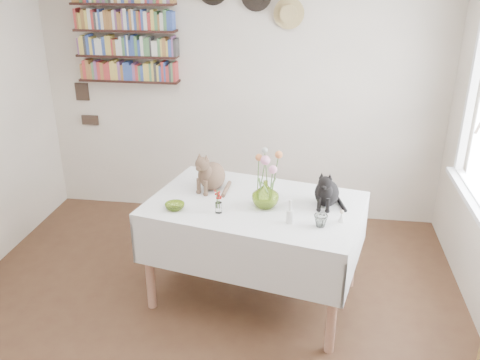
% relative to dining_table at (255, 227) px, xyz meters
% --- Properties ---
extents(room, '(4.08, 4.58, 2.58)m').
position_rel_dining_table_xyz_m(room, '(-0.33, -0.74, 0.62)').
color(room, brown).
rests_on(room, ground).
extents(dining_table, '(1.73, 1.30, 0.83)m').
position_rel_dining_table_xyz_m(dining_table, '(0.00, 0.00, 0.00)').
color(dining_table, white).
rests_on(dining_table, room).
extents(tabby_cat, '(0.32, 0.35, 0.33)m').
position_rel_dining_table_xyz_m(tabby_cat, '(-0.36, 0.21, 0.37)').
color(tabby_cat, brown).
rests_on(tabby_cat, dining_table).
extents(black_cat, '(0.24, 0.28, 0.29)m').
position_rel_dining_table_xyz_m(black_cat, '(0.52, 0.05, 0.35)').
color(black_cat, black).
rests_on(black_cat, dining_table).
extents(flower_vase, '(0.25, 0.25, 0.21)m').
position_rel_dining_table_xyz_m(flower_vase, '(0.08, -0.06, 0.31)').
color(flower_vase, '#B3D34A').
rests_on(flower_vase, dining_table).
extents(green_bowl, '(0.17, 0.17, 0.04)m').
position_rel_dining_table_xyz_m(green_bowl, '(-0.56, -0.19, 0.23)').
color(green_bowl, '#B3D34A').
rests_on(green_bowl, dining_table).
extents(drinking_glass, '(0.12, 0.12, 0.09)m').
position_rel_dining_table_xyz_m(drinking_glass, '(0.48, -0.30, 0.25)').
color(drinking_glass, white).
rests_on(drinking_glass, dining_table).
extents(candlestick, '(0.05, 0.05, 0.17)m').
position_rel_dining_table_xyz_m(candlestick, '(0.27, -0.28, 0.26)').
color(candlestick, white).
rests_on(candlestick, dining_table).
extents(berry_jar, '(0.05, 0.05, 0.20)m').
position_rel_dining_table_xyz_m(berry_jar, '(-0.24, -0.20, 0.29)').
color(berry_jar, white).
rests_on(berry_jar, dining_table).
extents(porcelain_figurine, '(0.05, 0.05, 0.09)m').
position_rel_dining_table_xyz_m(porcelain_figurine, '(0.62, -0.21, 0.24)').
color(porcelain_figurine, white).
rests_on(porcelain_figurine, dining_table).
extents(flower_bouquet, '(0.17, 0.12, 0.39)m').
position_rel_dining_table_xyz_m(flower_bouquet, '(0.08, -0.04, 0.55)').
color(flower_bouquet, '#4C7233').
rests_on(flower_bouquet, flower_vase).
extents(bookshelf_unit, '(1.00, 0.16, 0.91)m').
position_rel_dining_table_xyz_m(bookshelf_unit, '(-1.43, 1.42, 1.22)').
color(bookshelf_unit, black).
rests_on(bookshelf_unit, room).
extents(wall_hats, '(0.98, 0.09, 0.48)m').
position_rel_dining_table_xyz_m(wall_hats, '(-0.22, 1.44, 1.54)').
color(wall_hats, black).
rests_on(wall_hats, room).
extents(wall_art_plaques, '(0.21, 0.02, 0.44)m').
position_rel_dining_table_xyz_m(wall_art_plaques, '(-1.96, 1.49, 0.50)').
color(wall_art_plaques, '#38281E').
rests_on(wall_art_plaques, room).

